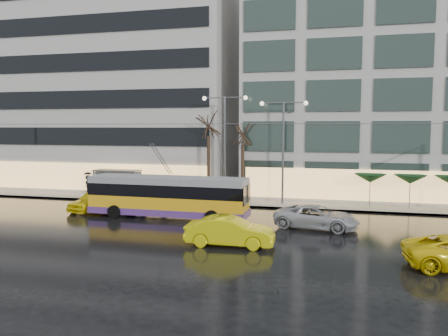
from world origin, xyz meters
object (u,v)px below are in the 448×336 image
(trolleybus, at_px, (168,198))
(street_lamp_near, at_px, (225,134))
(bus_shelter, at_px, (115,177))
(taxi_a, at_px, (94,200))

(trolleybus, bearing_deg, street_lamp_near, 70.36)
(bus_shelter, xyz_separation_m, street_lamp_near, (10.38, 0.11, 4.03))
(street_lamp_near, bearing_deg, taxi_a, -147.55)
(bus_shelter, relative_size, taxi_a, 0.90)
(bus_shelter, relative_size, street_lamp_near, 0.47)
(trolleybus, distance_m, taxi_a, 6.79)
(trolleybus, height_order, bus_shelter, trolleybus)
(trolleybus, distance_m, street_lamp_near, 8.75)
(bus_shelter, bearing_deg, street_lamp_near, 0.63)
(taxi_a, bearing_deg, trolleybus, 1.15)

